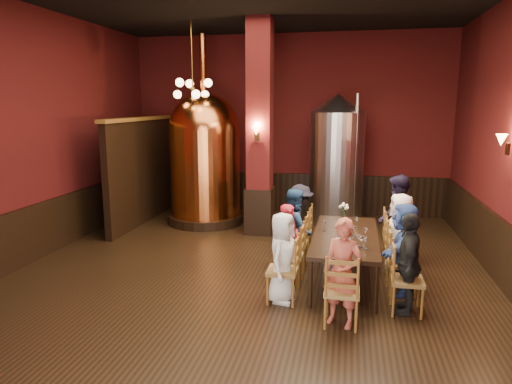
% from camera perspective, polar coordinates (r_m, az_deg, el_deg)
% --- Properties ---
extents(room, '(10.00, 10.02, 4.50)m').
position_cam_1_polar(room, '(6.89, -1.55, 6.50)').
color(room, black).
rests_on(room, ground).
extents(wainscot_back, '(7.90, 0.08, 1.00)m').
position_cam_1_polar(wainscot_back, '(11.97, 3.88, -0.03)').
color(wainscot_back, black).
rests_on(wainscot_back, ground).
extents(wainscot_left, '(0.08, 9.90, 1.00)m').
position_cam_1_polar(wainscot_left, '(8.97, -27.07, -5.03)').
color(wainscot_left, black).
rests_on(wainscot_left, ground).
extents(column, '(0.58, 0.58, 4.50)m').
position_cam_1_polar(column, '(9.68, 0.49, 7.82)').
color(column, '#480F0F').
rests_on(column, ground).
extents(partition, '(0.22, 3.50, 2.40)m').
position_cam_1_polar(partition, '(11.09, -14.00, 2.45)').
color(partition, black).
rests_on(partition, ground).
extents(pendant_cluster, '(0.90, 0.90, 1.70)m').
position_cam_1_polar(pendant_cluster, '(10.16, -7.93, 12.66)').
color(pendant_cluster, '#A57226').
rests_on(pendant_cluster, room).
extents(sconce_wall, '(0.20, 0.20, 0.36)m').
position_cam_1_polar(sconce_wall, '(7.87, 28.99, 5.33)').
color(sconce_wall, black).
rests_on(sconce_wall, room).
extents(sconce_column, '(0.20, 0.20, 0.36)m').
position_cam_1_polar(sconce_column, '(9.39, 0.14, 7.41)').
color(sconce_column, black).
rests_on(sconce_column, column).
extents(dining_table, '(1.03, 2.41, 0.75)m').
position_cam_1_polar(dining_table, '(7.39, 11.12, -5.73)').
color(dining_table, black).
rests_on(dining_table, ground).
extents(chair_0, '(0.47, 0.47, 0.92)m').
position_cam_1_polar(chair_0, '(6.59, 3.31, -9.74)').
color(chair_0, '#996327').
rests_on(chair_0, ground).
extents(person_0, '(0.54, 0.71, 1.30)m').
position_cam_1_polar(person_0, '(6.52, 3.33, -8.17)').
color(person_0, white).
rests_on(person_0, ground).
extents(chair_1, '(0.47, 0.47, 0.92)m').
position_cam_1_polar(chair_1, '(7.21, 4.16, -7.88)').
color(chair_1, '#996327').
rests_on(chair_1, ground).
extents(person_1, '(0.44, 0.54, 1.27)m').
position_cam_1_polar(person_1, '(7.15, 4.18, -6.55)').
color(person_1, '#A41C29').
rests_on(person_1, ground).
extents(chair_2, '(0.47, 0.47, 0.92)m').
position_cam_1_polar(chair_2, '(7.83, 4.85, -6.34)').
color(chair_2, '#996327').
rests_on(chair_2, ground).
extents(person_2, '(0.51, 0.75, 1.40)m').
position_cam_1_polar(person_2, '(7.76, 4.88, -4.65)').
color(person_2, navy).
rests_on(person_2, ground).
extents(chair_3, '(0.47, 0.47, 0.92)m').
position_cam_1_polar(chair_3, '(8.47, 5.45, -5.01)').
color(chair_3, '#996327').
rests_on(chair_3, ground).
extents(person_3, '(0.70, 0.97, 1.35)m').
position_cam_1_polar(person_3, '(8.41, 5.48, -3.61)').
color(person_3, black).
rests_on(person_3, ground).
extents(chair_4, '(0.47, 0.47, 0.92)m').
position_cam_1_polar(chair_4, '(6.56, 18.39, -10.39)').
color(chair_4, '#996327').
rests_on(chair_4, ground).
extents(person_4, '(0.43, 0.85, 1.39)m').
position_cam_1_polar(person_4, '(6.48, 18.51, -8.47)').
color(person_4, black).
rests_on(person_4, ground).
extents(chair_5, '(0.47, 0.47, 0.92)m').
position_cam_1_polar(chair_5, '(7.19, 17.85, -8.47)').
color(chair_5, '#996327').
rests_on(chair_5, ground).
extents(person_5, '(0.73, 1.34, 1.38)m').
position_cam_1_polar(person_5, '(7.12, 17.96, -6.72)').
color(person_5, '#304990').
rests_on(person_5, ground).
extents(chair_6, '(0.47, 0.47, 0.92)m').
position_cam_1_polar(chair_6, '(7.81, 17.40, -6.87)').
color(chair_6, '#996327').
rests_on(chair_6, ground).
extents(person_6, '(0.46, 0.69, 1.39)m').
position_cam_1_polar(person_6, '(7.75, 17.50, -5.23)').
color(person_6, white).
rests_on(person_6, ground).
extents(chair_7, '(0.47, 0.47, 0.92)m').
position_cam_1_polar(chair_7, '(8.45, 17.02, -5.49)').
color(chair_7, '#996327').
rests_on(chair_7, ground).
extents(person_7, '(0.40, 0.78, 1.58)m').
position_cam_1_polar(person_7, '(8.36, 17.15, -3.33)').
color(person_7, black).
rests_on(person_7, ground).
extents(chair_8, '(0.47, 0.47, 0.92)m').
position_cam_1_polar(chair_8, '(6.01, 10.67, -12.03)').
color(chair_8, '#996327').
rests_on(chair_8, ground).
extents(person_8, '(0.60, 0.50, 1.40)m').
position_cam_1_polar(person_8, '(5.92, 10.76, -9.89)').
color(person_8, '#B44E3C').
rests_on(person_8, ground).
extents(copper_kettle, '(1.83, 1.83, 4.31)m').
position_cam_1_polar(copper_kettle, '(10.74, -6.39, 4.43)').
color(copper_kettle, black).
rests_on(copper_kettle, ground).
extents(steel_vessel, '(1.43, 1.43, 3.01)m').
position_cam_1_polar(steel_vessel, '(10.70, 10.03, 3.95)').
color(steel_vessel, '#B2B2B7').
rests_on(steel_vessel, ground).
extents(rose_vase, '(0.18, 0.18, 0.30)m').
position_cam_1_polar(rose_vase, '(8.30, 10.95, -2.04)').
color(rose_vase, white).
rests_on(rose_vase, dining_table).
extents(wine_glass_0, '(0.07, 0.07, 0.17)m').
position_cam_1_polar(wine_glass_0, '(6.82, 12.70, -5.93)').
color(wine_glass_0, white).
rests_on(wine_glass_0, dining_table).
extents(wine_glass_1, '(0.07, 0.07, 0.17)m').
position_cam_1_polar(wine_glass_1, '(7.20, 13.48, -5.07)').
color(wine_glass_1, white).
rests_on(wine_glass_1, dining_table).
extents(wine_glass_2, '(0.07, 0.07, 0.17)m').
position_cam_1_polar(wine_glass_2, '(7.26, 12.06, -4.87)').
color(wine_glass_2, white).
rests_on(wine_glass_2, dining_table).
extents(wine_glass_3, '(0.07, 0.07, 0.17)m').
position_cam_1_polar(wine_glass_3, '(6.75, 12.93, -6.12)').
color(wine_glass_3, white).
rests_on(wine_glass_3, dining_table).
extents(wine_glass_4, '(0.07, 0.07, 0.17)m').
position_cam_1_polar(wine_glass_4, '(7.50, 8.54, -4.24)').
color(wine_glass_4, white).
rests_on(wine_glass_4, dining_table).
extents(wine_glass_5, '(0.07, 0.07, 0.17)m').
position_cam_1_polar(wine_glass_5, '(6.62, 11.64, -6.42)').
color(wine_glass_5, white).
rests_on(wine_glass_5, dining_table).
extents(wine_glass_6, '(0.07, 0.07, 0.17)m').
position_cam_1_polar(wine_glass_6, '(6.70, 13.52, -6.27)').
color(wine_glass_6, white).
rests_on(wine_glass_6, dining_table).
extents(wine_glass_7, '(0.07, 0.07, 0.17)m').
position_cam_1_polar(wine_glass_7, '(6.77, 13.21, -6.09)').
color(wine_glass_7, white).
rests_on(wine_glass_7, dining_table).
extents(wine_glass_8, '(0.07, 0.07, 0.17)m').
position_cam_1_polar(wine_glass_8, '(6.61, 10.13, -6.37)').
color(wine_glass_8, white).
rests_on(wine_glass_8, dining_table).
extents(wine_glass_9, '(0.07, 0.07, 0.17)m').
position_cam_1_polar(wine_glass_9, '(7.83, 12.41, -3.71)').
color(wine_glass_9, white).
rests_on(wine_glass_9, dining_table).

